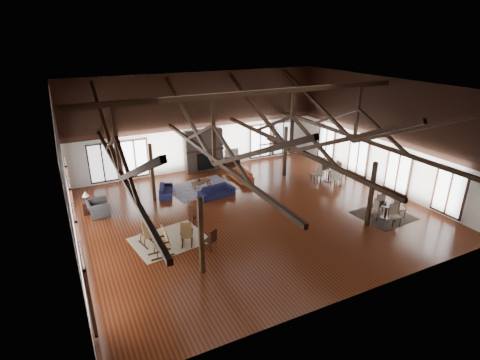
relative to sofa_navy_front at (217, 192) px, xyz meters
name	(u,v)px	position (x,y,z in m)	size (l,w,h in m)	color
floor	(253,212)	(0.91, -2.47, -0.28)	(16.00, 16.00, 0.00)	#562812
ceiling	(255,87)	(0.91, -2.47, 5.72)	(16.00, 14.00, 0.02)	black
wall_back	(201,122)	(0.91, 4.53, 2.72)	(16.00, 0.02, 6.00)	silver
wall_front	(363,217)	(0.91, -9.47, 2.72)	(16.00, 0.02, 6.00)	silver
wall_left	(66,183)	(-7.09, -2.47, 2.72)	(0.02, 14.00, 6.00)	silver
wall_right	(383,134)	(8.91, -2.47, 2.72)	(0.02, 14.00, 6.00)	silver
roof_truss	(255,132)	(0.91, -2.47, 3.75)	(15.60, 14.07, 3.14)	black
post_grid	(254,183)	(0.91, -2.47, 1.24)	(8.16, 7.16, 3.05)	black
fireplace	(204,150)	(0.91, 4.20, 1.01)	(2.50, 0.69, 2.60)	#695B50
ceiling_fan	(276,142)	(1.41, -3.47, 3.45)	(1.60, 1.60, 0.75)	black
sofa_navy_front	(217,192)	(0.00, 0.00, 0.00)	(1.93, 0.76, 0.56)	#141638
sofa_navy_left	(166,190)	(-2.35, 1.44, -0.03)	(0.67, 1.72, 0.50)	#16153A
sofa_orange	(241,175)	(2.23, 1.60, 0.01)	(0.79, 2.03, 0.59)	#9D421E
coffee_table	(201,182)	(-0.30, 1.49, 0.07)	(1.18, 0.88, 0.41)	brown
vase	(199,180)	(-0.42, 1.50, 0.21)	(0.17, 0.17, 0.18)	#B2B2B2
armchair	(98,208)	(-5.93, 0.53, 0.08)	(0.98, 1.12, 0.73)	#303033
side_table_lamp	(87,205)	(-6.37, 0.96, 0.16)	(0.45, 0.45, 1.16)	black
rocking_chair_a	(148,234)	(-4.42, -3.23, 0.25)	(0.65, 0.95, 1.12)	olive
rocking_chair_b	(187,234)	(-2.99, -3.92, 0.21)	(0.70, 0.92, 1.05)	olive
rocking_chair_c	(163,242)	(-4.05, -4.21, 0.29)	(0.97, 0.56, 1.22)	olive
side_chair_a	(193,214)	(-2.18, -2.38, 0.24)	(0.47, 0.47, 0.90)	black
side_chair_b	(212,238)	(-2.19, -4.73, 0.26)	(0.54, 0.54, 0.93)	black
cafe_table_near	(386,209)	(6.19, -5.81, 0.21)	(1.94, 1.94, 0.99)	black
cafe_table_far	(329,172)	(6.80, -0.87, 0.29)	(2.23, 2.23, 1.14)	black
cup_near	(386,203)	(6.18, -5.73, 0.48)	(0.12, 0.12, 0.10)	#B2B2B2
cup_far	(329,167)	(6.73, -0.87, 0.59)	(0.12, 0.12, 0.10)	#B2B2B2
tv_console	(231,161)	(2.85, 4.28, 0.01)	(1.16, 0.43, 0.58)	black
television	(231,152)	(2.85, 4.28, 0.57)	(0.95, 0.12, 0.54)	#B2B2B2
rug_tan	(170,240)	(-3.55, -3.25, -0.28)	(2.97, 2.33, 0.01)	tan
rug_navy	(201,188)	(-0.35, 1.49, -0.28)	(3.46, 2.60, 0.01)	#1A1947
rug_dark	(384,216)	(6.33, -5.61, -0.28)	(2.41, 2.19, 0.01)	black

